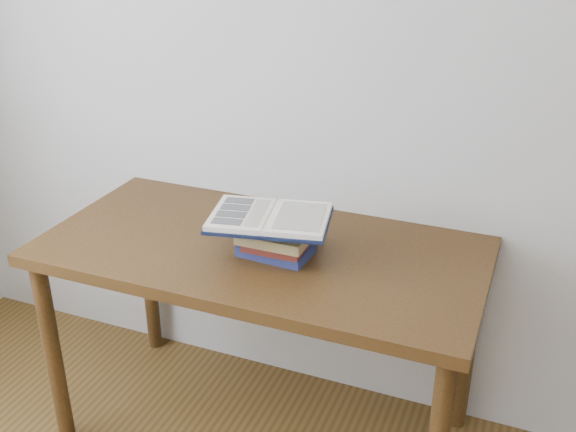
% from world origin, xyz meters
% --- Properties ---
extents(desk, '(1.49, 0.75, 0.80)m').
position_xyz_m(desk, '(-0.11, 1.38, 0.70)').
color(desk, '#452E11').
rests_on(desk, ground).
extents(book_stack, '(0.24, 0.19, 0.13)m').
position_xyz_m(book_stack, '(-0.04, 1.34, 0.86)').
color(book_stack, '#181B48').
rests_on(book_stack, desk).
extents(open_book, '(0.42, 0.33, 0.03)m').
position_xyz_m(open_book, '(-0.06, 1.32, 0.94)').
color(open_book, black).
rests_on(open_book, book_stack).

